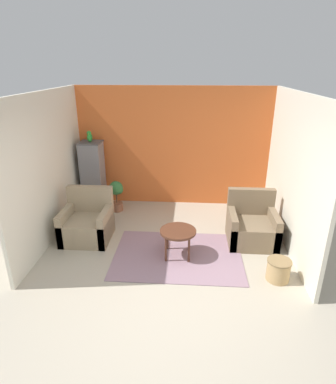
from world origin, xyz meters
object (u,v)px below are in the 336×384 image
Objects in this scene: parrot at (90,137)px; coffee_table at (178,233)px; birdcage at (93,175)px; wicker_basket at (278,269)px; armchair_right at (252,227)px; potted_plant at (116,193)px; armchair_left at (87,224)px.

coffee_table is at bearing -44.57° from parrot.
wicker_basket is at bearing -35.32° from birdcage.
armchair_right is 3.03m from potted_plant.
armchair_right is at bearing 100.91° from wicker_basket.
armchair_left is at bearing 163.82° from coffee_table.
wicker_basket is at bearing -35.34° from parrot.
wicker_basket is (0.22, -1.14, -0.12)m from armchair_right.
potted_plant is (-1.45, 1.76, -0.02)m from coffee_table.
armchair_right reaches higher than wicker_basket.
coffee_table is at bearing -156.20° from armchair_right.
birdcage reaches higher than coffee_table.
birdcage is 4.41m from wicker_basket.
coffee_table is 0.40× the size of birdcage.
coffee_table reaches higher than wicker_basket.
armchair_left reaches higher than potted_plant.
potted_plant reaches higher than coffee_table.
armchair_right is 1.17m from wicker_basket.
potted_plant is (-2.79, 1.17, 0.13)m from armchair_right.
armchair_left is 3.45m from wicker_basket.
armchair_right is (1.34, 0.59, -0.15)m from coffee_table.
birdcage reaches higher than armchair_left.
wicker_basket is (3.56, -2.53, -1.45)m from parrot.
armchair_left is 1.30m from potted_plant.
potted_plant is 3.80m from wicker_basket.
potted_plant is at bearing 77.67° from armchair_left.
wicker_basket is at bearing -37.54° from potted_plant.
parrot reaches higher than armchair_right.
potted_plant is (0.28, 1.26, 0.13)m from armchair_left.
wicker_basket is (3.56, -2.52, -0.58)m from birdcage.
wicker_basket is (1.56, -0.55, -0.26)m from coffee_table.
armchair_left is 1.00× the size of armchair_right.
armchair_right is 3.81× the size of parrot.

